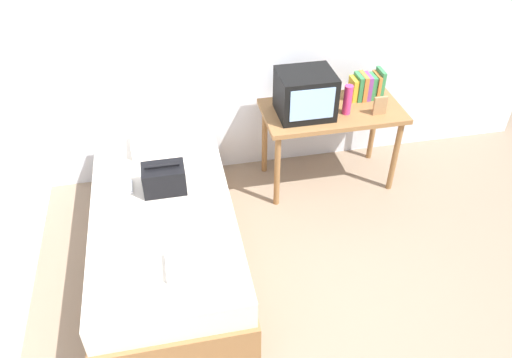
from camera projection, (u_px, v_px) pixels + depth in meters
The scene contains 14 objects.
ground_plane at pixel (325, 331), 3.30m from camera, with size 8.00×8.00×0.00m, color #84705B.
wall_back at pixel (262, 28), 4.03m from camera, with size 5.20×0.10×2.60m, color silver.
bed at pixel (166, 233), 3.63m from camera, with size 1.00×2.00×0.56m.
desk at pixel (331, 119), 4.18m from camera, with size 1.16×0.60×0.74m.
tv at pixel (305, 94), 3.95m from camera, with size 0.44×0.39×0.36m.
water_bottle at pixel (348, 100), 3.99m from camera, with size 0.07×0.07×0.25m, color #E53372.
book_row at pixel (366, 86), 4.21m from camera, with size 0.27×0.17×0.25m.
picture_frame at pixel (380, 106), 4.01m from camera, with size 0.11×0.02×0.16m, color #9E754C.
pillow at pixel (161, 142), 3.96m from camera, with size 0.46×0.29×0.10m, color silver.
handbag at pixel (164, 179), 3.52m from camera, with size 0.30×0.20×0.22m.
magazine at pixel (151, 234), 3.22m from camera, with size 0.21×0.29×0.01m, color white.
remote_dark at pixel (204, 261), 3.03m from camera, with size 0.04×0.16×0.02m, color black.
remote_silver at pixel (130, 187), 3.59m from camera, with size 0.04×0.14×0.02m, color #B7B7BC.
folded_towel at pixel (190, 264), 2.99m from camera, with size 0.28×0.22×0.05m, color white.
Camera 1 is at (-0.85, -1.82, 2.84)m, focal length 34.89 mm.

